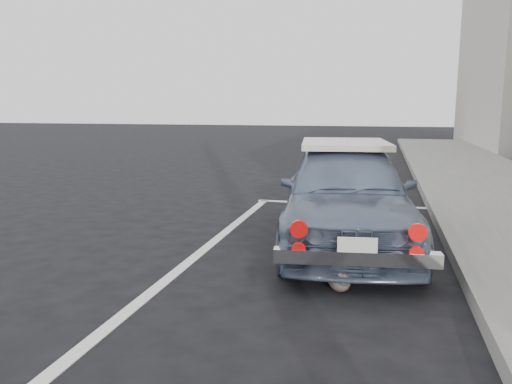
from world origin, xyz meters
TOP-DOWN VIEW (x-y plane):
  - pline_front at (0.50, 6.50)m, footprint 3.00×0.12m
  - pline_side at (-0.90, 3.00)m, footprint 0.12×7.00m
  - retro_coupe at (0.65, 4.05)m, footprint 1.92×3.82m
  - cat at (0.72, 2.47)m, footprint 0.29×0.41m

SIDE VIEW (x-z plane):
  - pline_front at x=0.50m, z-range 0.00..0.01m
  - pline_side at x=-0.90m, z-range 0.00..0.01m
  - cat at x=0.72m, z-range -0.01..0.22m
  - retro_coupe at x=0.65m, z-range 0.01..1.25m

